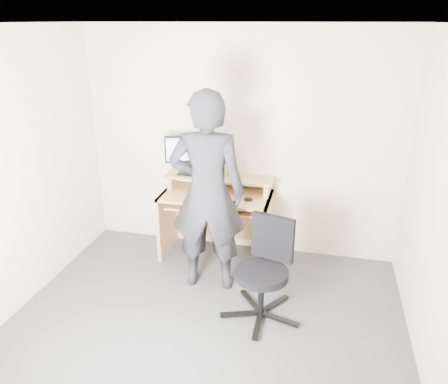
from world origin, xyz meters
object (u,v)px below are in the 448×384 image
at_px(monitor, 186,151).
at_px(office_chair, 265,266).
at_px(desk, 218,209).
at_px(person, 207,193).

distance_m(monitor, office_chair, 1.63).
xyz_separation_m(desk, monitor, (-0.37, 0.05, 0.63)).
bearing_deg(desk, monitor, 172.48).
bearing_deg(office_chair, desk, 141.07).
bearing_deg(desk, person, -84.75).
bearing_deg(person, desk, -91.14).
height_order(desk, office_chair, office_chair).
bearing_deg(person, monitor, -64.74).
bearing_deg(person, office_chair, 143.91).
distance_m(desk, monitor, 0.73).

